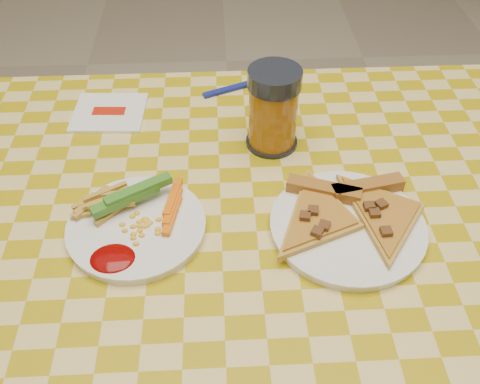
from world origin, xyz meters
name	(u,v)px	position (x,y,z in m)	size (l,w,h in m)	color
table	(256,263)	(0.00, 0.00, 0.68)	(1.28, 0.88, 0.76)	silver
plate_left	(137,228)	(-0.17, 0.01, 0.76)	(0.20, 0.20, 0.01)	white
plate_right	(347,227)	(0.13, 0.00, 0.76)	(0.22, 0.22, 0.01)	white
fries_veggies	(130,212)	(-0.18, 0.03, 0.78)	(0.19, 0.17, 0.04)	gold
pizza_slices	(349,212)	(0.14, 0.01, 0.78)	(0.29, 0.25, 0.02)	gold
drink_glass	(273,110)	(0.04, 0.20, 0.83)	(0.09, 0.09, 0.14)	black
napkin	(109,112)	(-0.25, 0.30, 0.76)	(0.14, 0.13, 0.01)	white
fork	(242,85)	(0.00, 0.38, 0.76)	(0.15, 0.08, 0.01)	navy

